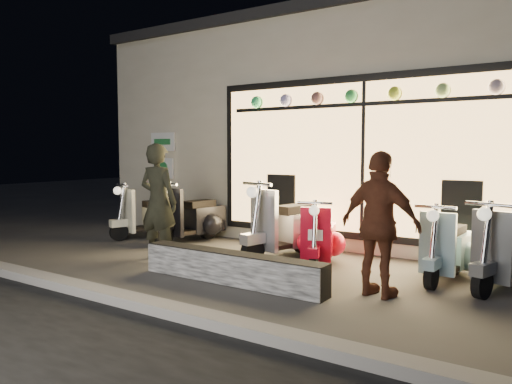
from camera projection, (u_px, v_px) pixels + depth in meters
ground at (254, 272)px, 6.89m from camera, size 40.00×40.00×0.00m
kerb at (147, 305)px, 5.23m from camera, size 40.00×0.25×0.12m
shop_building at (382, 131)px, 10.84m from camera, size 10.20×6.23×4.20m
graffiti_barrier at (232, 268)px, 6.28m from camera, size 2.63×0.28×0.40m
scooter_silver at (292, 227)px, 7.88m from camera, size 0.76×1.63×1.16m
scooter_red at (320, 238)px, 7.37m from camera, size 0.72×1.32×0.95m
scooter_black at (197, 218)px, 9.21m from camera, size 0.61×1.50×1.07m
scooter_cream at (156, 216)px, 9.61m from camera, size 0.79×1.40×1.01m
scooter_blue at (449, 249)px, 6.54m from camera, size 0.48×1.36×0.97m
scooter_grey at (512, 253)px, 6.09m from camera, size 0.74×1.47×1.05m
man at (158, 202)px, 7.62m from camera, size 0.69×0.48×1.78m
woman at (380, 224)px, 5.66m from camera, size 1.04×0.58×1.67m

